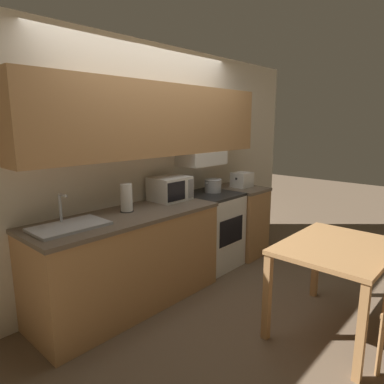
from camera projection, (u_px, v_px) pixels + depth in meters
name	position (u px, v px, depth m)	size (l,w,h in m)	color
ground_plane	(152.00, 275.00, 3.96)	(16.00, 16.00, 0.00)	brown
wall_back	(154.00, 144.00, 3.63)	(5.37, 0.38, 2.55)	silver
lower_counter_main	(129.00, 260.00, 3.24)	(1.86, 0.68, 0.90)	tan
lower_counter_right_stub	(239.00, 220.00, 4.56)	(0.50, 0.68, 0.90)	tan
stove_range	(210.00, 230.00, 4.16)	(0.62, 0.63, 0.90)	white
cooking_pot	(213.00, 185.00, 4.14)	(0.29, 0.22, 0.16)	#B7BABF
microwave	(170.00, 188.00, 3.71)	(0.41, 0.34, 0.26)	white
toaster	(242.00, 180.00, 4.47)	(0.26, 0.21, 0.19)	white
sink_basin	(69.00, 226.00, 2.74)	(0.59, 0.36, 0.27)	#B7BABF
paper_towel_roll	(126.00, 198.00, 3.22)	(0.13, 0.13, 0.26)	black
dining_table	(337.00, 258.00, 2.78)	(1.02, 0.78, 0.76)	#B27F4C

